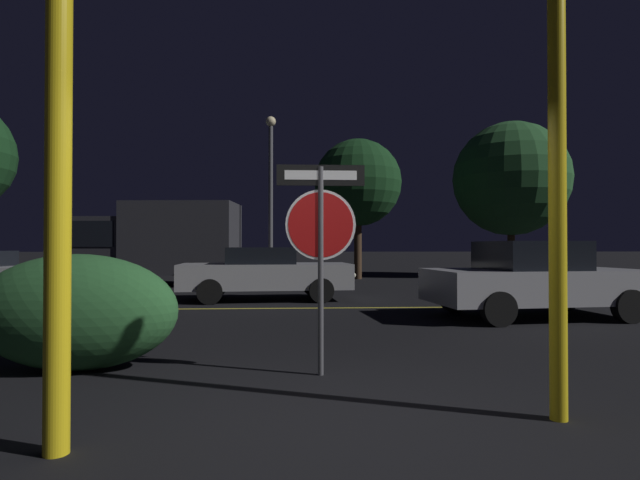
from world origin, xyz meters
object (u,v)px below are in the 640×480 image
object	(u,v)px
yellow_pole_left	(58,195)
tree_0	(511,179)
street_lamp	(271,184)
yellow_pole_right	(557,198)
delivery_truck	(150,241)
tree_1	(358,183)
passing_car_3	(534,280)
stop_sign	(321,225)
hedge_bush_1	(77,312)
passing_car_2	(265,273)

from	to	relation	value
yellow_pole_left	tree_0	bearing A→B (deg)	58.50
street_lamp	yellow_pole_right	bearing A→B (deg)	-78.55
yellow_pole_right	delivery_truck	world-z (taller)	yellow_pole_right
tree_1	passing_car_3	bearing A→B (deg)	-80.69
stop_sign	passing_car_3	world-z (taller)	stop_sign
hedge_bush_1	delivery_truck	world-z (taller)	delivery_truck
hedge_bush_1	passing_car_2	size ratio (longest dim) A/B	0.49
hedge_bush_1	tree_0	world-z (taller)	tree_0
passing_car_2	tree_1	xyz separation A→B (m)	(3.44, 8.05, 3.34)
passing_car_3	yellow_pole_left	bearing A→B (deg)	-51.66
hedge_bush_1	tree_0	size ratio (longest dim) A/B	0.32
street_lamp	passing_car_2	bearing A→B (deg)	-89.01
stop_sign	hedge_bush_1	world-z (taller)	stop_sign
yellow_pole_right	delivery_truck	bearing A→B (deg)	116.85
stop_sign	yellow_pole_left	world-z (taller)	yellow_pole_left
passing_car_2	passing_car_3	xyz separation A→B (m)	(5.32, -3.46, 0.03)
yellow_pole_left	passing_car_2	world-z (taller)	yellow_pole_left
tree_0	yellow_pole_left	bearing A→B (deg)	-121.50
stop_sign	delivery_truck	world-z (taller)	delivery_truck
street_lamp	tree_0	bearing A→B (deg)	19.70
delivery_truck	stop_sign	bearing A→B (deg)	-152.32
stop_sign	passing_car_3	xyz separation A→B (m)	(4.32, 4.03, -0.87)
stop_sign	delivery_truck	bearing A→B (deg)	113.11
yellow_pole_right	hedge_bush_1	size ratio (longest dim) A/B	1.58
passing_car_3	tree_0	distance (m)	14.07
yellow_pole_right	tree_1	size ratio (longest dim) A/B	0.59
delivery_truck	yellow_pole_left	bearing A→B (deg)	-161.68
yellow_pole_right	tree_0	distance (m)	19.80
tree_0	tree_1	world-z (taller)	tree_0
delivery_truck	street_lamp	size ratio (longest dim) A/B	1.02
yellow_pole_right	hedge_bush_1	xyz separation A→B (m)	(-4.45, 1.82, -1.10)
yellow_pole_right	tree_0	world-z (taller)	tree_0
passing_car_2	yellow_pole_right	bearing A→B (deg)	13.04
stop_sign	hedge_bush_1	xyz separation A→B (m)	(-2.67, 0.36, -0.95)
stop_sign	passing_car_2	world-z (taller)	stop_sign
tree_1	passing_car_2	bearing A→B (deg)	-113.13
delivery_truck	tree_0	distance (m)	15.63
stop_sign	tree_1	world-z (taller)	tree_1
passing_car_3	tree_0	bearing A→B (deg)	151.96
stop_sign	delivery_truck	size ratio (longest dim) A/B	0.36
delivery_truck	tree_1	size ratio (longest dim) A/B	1.06
yellow_pole_left	delivery_truck	distance (m)	14.99
hedge_bush_1	delivery_truck	bearing A→B (deg)	102.37
passing_car_2	tree_0	xyz separation A→B (m)	(10.50, 9.10, 3.71)
yellow_pole_left	yellow_pole_right	xyz separation A→B (m)	(3.63, 0.45, 0.04)
delivery_truck	street_lamp	world-z (taller)	street_lamp
tree_0	tree_1	size ratio (longest dim) A/B	1.18
yellow_pole_left	passing_car_3	size ratio (longest dim) A/B	0.80
yellow_pole_left	street_lamp	world-z (taller)	street_lamp
passing_car_2	delivery_truck	distance (m)	6.83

